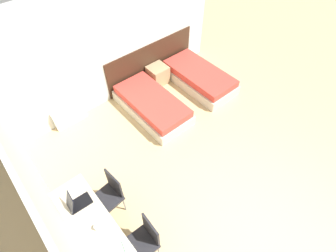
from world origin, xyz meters
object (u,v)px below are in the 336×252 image
Objects in this scene: bed_near_door at (199,77)px; nightstand at (158,75)px; chair_near_laptop at (110,194)px; chair_near_notebook at (144,239)px; laptop at (77,203)px; bed_near_window at (152,105)px.

bed_near_door is 4.00× the size of nightstand.
bed_near_door is at bearing 16.85° from chair_near_laptop.
nightstand reaches higher than bed_near_door.
chair_near_notebook is 2.69× the size of laptop.
laptop is (-0.49, 0.03, 0.31)m from chair_near_laptop.
bed_near_window is at bearing 32.84° from laptop.
laptop is (-3.97, -1.38, 0.64)m from bed_near_door.
chair_near_notebook reaches higher than bed_near_window.
chair_near_notebook is at bearing -131.56° from nightstand.
bed_near_window is at bearing 180.00° from bed_near_door.
laptop reaches higher than nightstand.
bed_near_window is 2.03× the size of chair_near_notebook.
nightstand is 0.51× the size of chair_near_notebook.
bed_near_window is 2.44m from chair_near_laptop.
nightstand is 3.89m from laptop.
nightstand is 1.36× the size of laptop.
chair_near_laptop is 0.58m from laptop.
bed_near_door is at bearing -43.77° from nightstand.
laptop is at bearing -160.77° from bed_near_door.
nightstand is at bearing 43.77° from bed_near_window.
chair_near_laptop is 0.93m from chair_near_notebook.
chair_near_laptop is at bearing 92.37° from chair_near_notebook.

